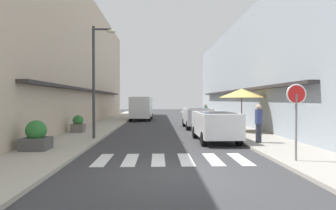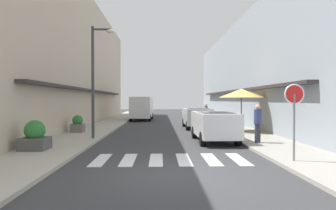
{
  "view_description": "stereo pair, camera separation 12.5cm",
  "coord_description": "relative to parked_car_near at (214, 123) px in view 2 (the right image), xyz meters",
  "views": [
    {
      "loc": [
        -0.47,
        -8.22,
        2.06
      ],
      "look_at": [
        0.28,
        15.03,
        1.67
      ],
      "focal_mm": 31.91,
      "sensor_mm": 36.0,
      "label": 1
    },
    {
      "loc": [
        -0.35,
        -8.22,
        2.06
      ],
      "look_at": [
        0.28,
        15.03,
        1.67
      ],
      "focal_mm": 31.91,
      "sensor_mm": 36.0,
      "label": 2
    }
  ],
  "objects": [
    {
      "name": "round_street_sign",
      "position": [
        1.61,
        -5.19,
        1.07
      ],
      "size": [
        0.65,
        0.07,
        2.45
      ],
      "color": "slate",
      "rests_on": "sidewalk_right"
    },
    {
      "name": "planter_corner",
      "position": [
        -7.55,
        -2.82,
        -0.3
      ],
      "size": [
        0.99,
        0.99,
        1.15
      ],
      "color": "#4C4C4C",
      "rests_on": "sidewalk_left"
    },
    {
      "name": "building_row_left",
      "position": [
        -10.86,
        10.24,
        4.42
      ],
      "size": [
        5.5,
        37.17,
        10.69
      ],
      "color": "#C6B299",
      "rests_on": "ground_plane"
    },
    {
      "name": "cafe_umbrella",
      "position": [
        2.35,
        3.68,
        1.55
      ],
      "size": [
        2.79,
        2.79,
        2.64
      ],
      "color": "#262626",
      "rests_on": "sidewalk_right"
    },
    {
      "name": "sidewalk_left",
      "position": [
        -7.03,
        9.29,
        -0.86
      ],
      "size": [
        2.66,
        54.71,
        0.12
      ],
      "primitive_type": "cube",
      "color": "#ADA899",
      "rests_on": "ground_plane"
    },
    {
      "name": "parked_car_near",
      "position": [
        0.0,
        0.0,
        0.0
      ],
      "size": [
        1.88,
        4.22,
        1.47
      ],
      "color": "silver",
      "rests_on": "ground_plane"
    },
    {
      "name": "planter_midblock",
      "position": [
        -7.64,
        3.58,
        -0.34
      ],
      "size": [
        0.74,
        0.74,
        1.03
      ],
      "color": "slate",
      "rests_on": "sidewalk_left"
    },
    {
      "name": "street_lamp",
      "position": [
        -5.88,
        0.61,
        2.63
      ],
      "size": [
        1.19,
        0.28,
        5.66
      ],
      "color": "#38383D",
      "rests_on": "sidewalk_left"
    },
    {
      "name": "ground_plane",
      "position": [
        -2.32,
        9.29,
        -0.92
      ],
      "size": [
        85.98,
        85.98,
        0.0
      ],
      "primitive_type": "plane",
      "color": "#38383A"
    },
    {
      "name": "crosswalk",
      "position": [
        -2.32,
        -4.32,
        -0.92
      ],
      "size": [
        5.2,
        2.2,
        0.01
      ],
      "color": "silver",
      "rests_on": "ground_plane"
    },
    {
      "name": "delivery_van",
      "position": [
        -4.49,
        15.84,
        0.48
      ],
      "size": [
        2.15,
        5.46,
        2.37
      ],
      "color": "silver",
      "rests_on": "ground_plane"
    },
    {
      "name": "building_row_right",
      "position": [
        6.21,
        10.24,
        3.37
      ],
      "size": [
        5.5,
        37.17,
        8.59
      ],
      "color": "#939EA8",
      "rests_on": "ground_plane"
    },
    {
      "name": "pedestrian_walking_near",
      "position": [
        1.78,
        -1.15,
        0.12
      ],
      "size": [
        0.34,
        0.34,
        1.74
      ],
      "rotation": [
        0.0,
        0.0,
        2.21
      ],
      "color": "#282B33",
      "rests_on": "sidewalk_right"
    },
    {
      "name": "pedestrian_walking_far",
      "position": [
        1.69,
        13.49,
        0.04
      ],
      "size": [
        0.34,
        0.34,
        1.61
      ],
      "rotation": [
        0.0,
        0.0,
        0.94
      ],
      "color": "#282B33",
      "rests_on": "sidewalk_right"
    },
    {
      "name": "sidewalk_right",
      "position": [
        2.38,
        9.29,
        -0.86
      ],
      "size": [
        2.66,
        54.71,
        0.12
      ],
      "primitive_type": "cube",
      "color": "#9E998E",
      "rests_on": "ground_plane"
    },
    {
      "name": "parked_car_mid",
      "position": [
        0.0,
        6.98,
        0.0
      ],
      "size": [
        1.83,
        4.2,
        1.47
      ],
      "color": "silver",
      "rests_on": "ground_plane"
    }
  ]
}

